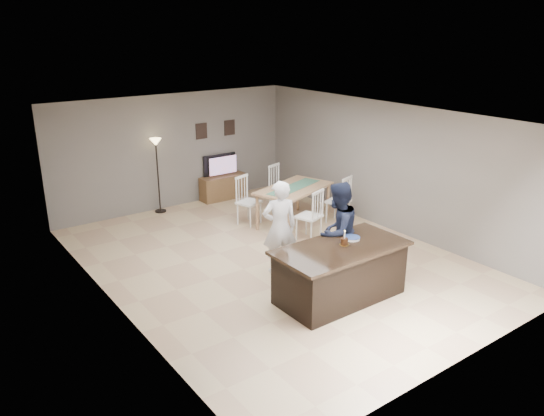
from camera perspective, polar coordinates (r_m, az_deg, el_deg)
floor at (r=10.00m, az=0.14°, el=-5.62°), size 8.00×8.00×0.00m
room_shell at (r=9.43m, az=0.15°, el=3.69°), size 8.00×8.00×8.00m
kitchen_island at (r=8.56m, az=7.33°, el=-6.87°), size 2.15×1.10×0.90m
tv_console at (r=13.47m, az=-5.23°, el=2.25°), size 1.20×0.40×0.60m
television at (r=13.38m, az=-5.46°, el=4.62°), size 0.91×0.12×0.53m
tv_screen_glow at (r=13.31m, az=-5.28°, el=4.59°), size 0.78×0.00×0.78m
picture_frames at (r=13.28m, az=-6.07°, el=8.41°), size 1.10×0.02×0.38m
doorway at (r=6.29m, az=-9.60°, el=-8.88°), size 0.00×2.10×2.65m
woman at (r=9.24m, az=0.83°, el=-2.10°), size 0.72×0.60×1.69m
man at (r=9.03m, az=7.04°, el=-2.57°), size 0.97×0.83×1.74m
birthday_cake at (r=8.43m, az=7.79°, el=-3.57°), size 0.16×0.16×0.24m
plate_stack at (r=8.67m, az=8.59°, el=-3.21°), size 0.27×0.27×0.04m
dining_table at (r=11.62m, az=2.37°, el=1.56°), size 2.22×2.42×1.08m
floor_lamp at (r=12.45m, az=-12.31°, el=5.55°), size 0.26×0.26×1.76m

